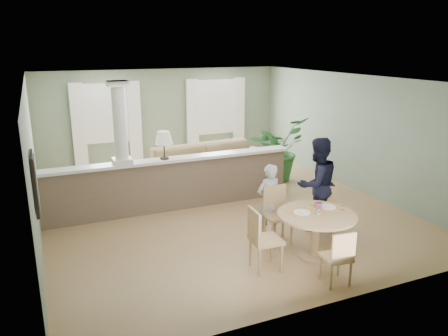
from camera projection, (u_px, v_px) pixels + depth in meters
name	position (u px, v px, depth m)	size (l,w,h in m)	color
ground	(216.00, 206.00, 9.39)	(8.00, 8.00, 0.00)	tan
room_shell	(204.00, 118.00, 9.44)	(7.02, 8.02, 2.71)	gray
pony_wall	(168.00, 178.00, 9.00)	(5.32, 0.38, 2.70)	brown
sofa	(210.00, 166.00, 10.65)	(3.36, 1.31, 0.98)	#9B8554
houseplant	(277.00, 149.00, 11.07)	(1.44, 1.25, 1.60)	#255D27
dining_table	(316.00, 222.00, 6.98)	(1.26, 1.26, 0.86)	tan
chair_far_boy	(277.00, 211.00, 7.64)	(0.49, 0.49, 0.98)	tan
chair_far_man	(324.00, 209.00, 7.86)	(0.57, 0.57, 0.90)	tan
chair_near	(339.00, 256.00, 6.18)	(0.42, 0.42, 0.85)	tan
chair_side	(261.00, 237.00, 6.60)	(0.48, 0.48, 0.99)	tan
child_person	(269.00, 200.00, 7.78)	(0.49, 0.32, 1.34)	#A1A0A5
man_person	(317.00, 184.00, 8.02)	(0.85, 0.66, 1.75)	black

